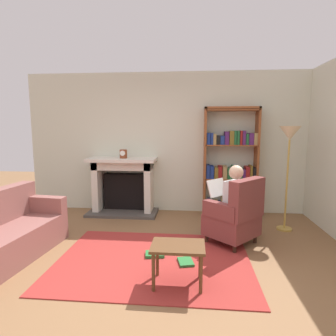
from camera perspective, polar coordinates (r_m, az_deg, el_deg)
ground at (r=3.49m, az=-3.67°, el=-20.29°), size 14.00×14.00×0.00m
back_wall at (r=5.61m, az=0.25°, el=5.02°), size 5.60×0.10×2.70m
area_rug at (r=3.75m, az=-2.93°, el=-18.04°), size 2.40×1.80×0.01m
fireplace at (r=5.60m, az=-8.90°, el=-3.10°), size 1.32×0.64×1.08m
mantel_clock at (r=5.41m, az=-8.95°, el=2.82°), size 0.14×0.14×0.16m
bookshelf at (r=5.45m, az=12.44°, el=0.57°), size 0.99×0.32×2.03m
armchair_reading at (r=4.18m, az=13.43°, el=-9.23°), size 0.89×0.89×0.97m
seated_reader at (r=4.19m, az=12.19°, el=-6.35°), size 0.59×0.58×1.14m
sofa_floral at (r=4.19m, az=-30.49°, el=-11.63°), size 0.89×1.77×0.85m
side_table at (r=3.09m, az=2.00°, el=-16.35°), size 0.56×0.39×0.45m
scattered_books at (r=3.77m, az=-0.11°, el=-17.48°), size 0.65×0.41×0.04m
floor_lamp at (r=4.85m, az=23.18°, el=4.70°), size 0.32×0.32×1.68m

